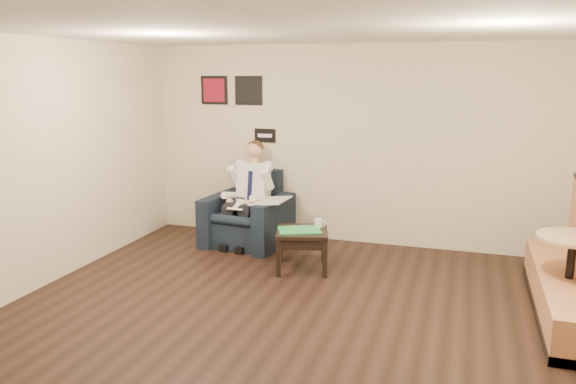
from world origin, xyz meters
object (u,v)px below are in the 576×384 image
(seated_man, at_px, (242,198))
(coffee_mug, at_px, (319,223))
(armchair, at_px, (247,209))
(smartphone, at_px, (307,226))
(side_table, at_px, (302,250))
(cafe_table, at_px, (569,277))
(banquette, at_px, (569,255))
(green_folder, at_px, (299,230))

(seated_man, relative_size, coffee_mug, 12.99)
(armchair, height_order, smartphone, armchair)
(side_table, relative_size, cafe_table, 0.73)
(armchair, xyz_separation_m, cafe_table, (3.96, -1.35, -0.08))
(seated_man, distance_m, banquette, 4.13)
(smartphone, bearing_deg, seated_man, 150.33)
(green_folder, xyz_separation_m, coffee_mug, (0.19, 0.22, 0.05))
(armchair, bearing_deg, side_table, -31.31)
(armchair, relative_size, coffee_mug, 9.79)
(seated_man, xyz_separation_m, smartphone, (1.07, -0.48, -0.18))
(smartphone, bearing_deg, banquette, -17.78)
(coffee_mug, distance_m, banquette, 2.83)
(smartphone, distance_m, cafe_table, 3.00)
(cafe_table, bearing_deg, smartphone, 165.77)
(armchair, height_order, coffee_mug, armchair)
(side_table, height_order, coffee_mug, coffee_mug)
(green_folder, bearing_deg, coffee_mug, 49.36)
(green_folder, distance_m, cafe_table, 2.99)
(side_table, bearing_deg, seated_man, 147.94)
(seated_man, distance_m, cafe_table, 4.17)
(seated_man, distance_m, green_folder, 1.26)
(armchair, distance_m, coffee_mug, 1.36)
(coffee_mug, bearing_deg, smartphone, 178.56)
(smartphone, xyz_separation_m, banquette, (2.91, -0.62, 0.11))
(coffee_mug, bearing_deg, side_table, -130.64)
(cafe_table, bearing_deg, side_table, 169.36)
(armchair, bearing_deg, banquette, -11.31)
(armchair, xyz_separation_m, seated_man, (-0.01, -0.13, 0.19))
(banquette, relative_size, cafe_table, 2.85)
(smartphone, bearing_deg, side_table, -97.35)
(green_folder, relative_size, smartphone, 3.21)
(green_folder, height_order, smartphone, green_folder)
(armchair, distance_m, banquette, 4.15)
(banquette, bearing_deg, armchair, 162.73)
(coffee_mug, bearing_deg, seated_man, 158.57)
(seated_man, height_order, cafe_table, seated_man)
(green_folder, distance_m, banquette, 2.97)
(coffee_mug, xyz_separation_m, cafe_table, (2.75, -0.73, -0.14))
(smartphone, xyz_separation_m, cafe_table, (2.91, -0.74, -0.09))
(green_folder, bearing_deg, armchair, 140.95)
(smartphone, height_order, cafe_table, cafe_table)
(seated_man, relative_size, green_folder, 2.74)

